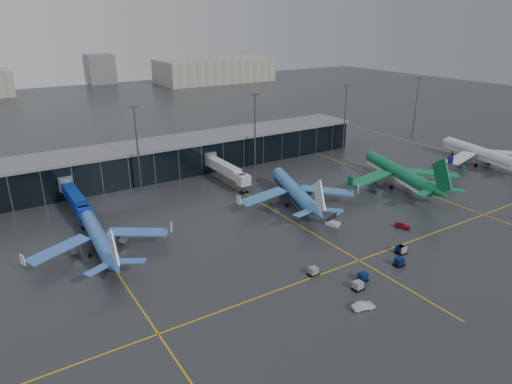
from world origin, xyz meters
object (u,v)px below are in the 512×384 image
airliner_klm_near (294,182)px  service_van_white (363,306)px  baggage_carts (374,266)px  mobile_airstair (333,222)px  airliner_aer_lingus (399,164)px  airliner_ba (481,146)px  service_van_red (402,226)px  airliner_arkefly (97,228)px

airliner_klm_near → service_van_white: airliner_klm_near is taller
baggage_carts → mobile_airstair: mobile_airstair is taller
airliner_aer_lingus → airliner_ba: 41.62m
airliner_ba → baggage_carts: bearing=-147.1°
airliner_ba → service_van_red: (-64.24, -21.55, -5.85)m
mobile_airstair → airliner_arkefly: bearing=139.5°
service_van_red → airliner_klm_near: bearing=92.9°
airliner_ba → service_van_red: 68.01m
service_van_white → airliner_arkefly: bearing=49.9°
service_van_red → service_van_white: size_ratio=0.95×
baggage_carts → service_van_red: bearing=26.3°
airliner_arkefly → baggage_carts: airliner_arkefly is taller
airliner_arkefly → service_van_white: bearing=-51.6°
airliner_arkefly → service_van_red: bearing=-20.2°
airliner_ba → service_van_red: size_ratio=10.88×
airliner_arkefly → airliner_klm_near: 53.03m
airliner_klm_near → baggage_carts: 38.60m
airliner_arkefly → airliner_ba: (129.99, -6.69, 0.94)m
airliner_ba → mobile_airstair: size_ratio=11.19×
baggage_carts → mobile_airstair: 21.80m
airliner_klm_near → service_van_red: size_ratio=10.25×
mobile_airstair → service_van_white: mobile_airstair is taller
airliner_arkefly → mobile_airstair: bearing=-15.6°
airliner_aer_lingus → airliner_arkefly: bearing=-166.7°
airliner_aer_lingus → baggage_carts: bearing=-126.0°
airliner_ba → mobile_airstair: bearing=-159.4°
airliner_aer_lingus → mobile_airstair: airliner_aer_lingus is taller
airliner_arkefly → mobile_airstair: airliner_arkefly is taller
airliner_klm_near → baggage_carts: size_ratio=1.65×
airliner_ba → service_van_white: bearing=-144.7°
airliner_ba → service_van_white: airliner_ba is taller
mobile_airstair → airliner_aer_lingus: bearing=-4.5°
airliner_klm_near → service_van_white: (-19.47, -46.38, -5.46)m
service_van_red → service_van_white: 37.38m
baggage_carts → service_van_red: (20.39, 10.07, -0.09)m
airliner_aer_lingus → service_van_red: (-22.63, -21.75, -6.20)m
airliner_arkefly → airliner_aer_lingus: 88.62m
baggage_carts → mobile_airstair: bearing=70.8°
airliner_aer_lingus → service_van_white: airliner_aer_lingus is taller
baggage_carts → airliner_klm_near: bearing=78.4°
baggage_carts → service_van_white: size_ratio=5.90×
airliner_klm_near → service_van_white: bearing=-94.5°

